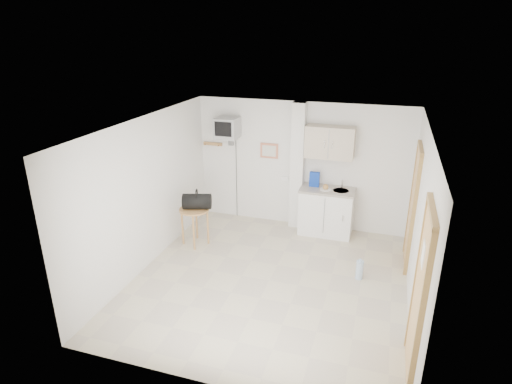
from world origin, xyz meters
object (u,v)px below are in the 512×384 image
(round_table, at_px, (194,215))
(water_bottle, at_px, (360,270))
(duffel_bag, at_px, (197,201))
(crt_television, at_px, (227,129))

(round_table, xyz_separation_m, water_bottle, (3.01, -0.30, -0.43))
(water_bottle, bearing_deg, round_table, 174.27)
(duffel_bag, height_order, water_bottle, duffel_bag)
(round_table, bearing_deg, water_bottle, -5.73)
(crt_television, relative_size, round_table, 3.03)
(water_bottle, bearing_deg, crt_television, 151.42)
(round_table, relative_size, duffel_bag, 1.25)
(round_table, distance_m, water_bottle, 3.05)
(duffel_bag, bearing_deg, round_table, -165.45)
(round_table, height_order, water_bottle, round_table)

